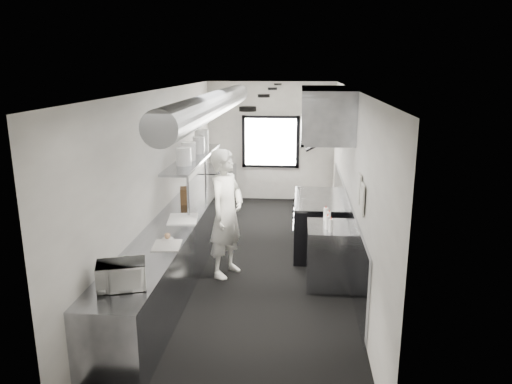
% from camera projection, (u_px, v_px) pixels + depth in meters
% --- Properties ---
extents(floor, '(3.00, 8.00, 0.01)m').
position_uv_depth(floor, '(255.00, 262.00, 8.06)').
color(floor, black).
rests_on(floor, ground).
extents(ceiling, '(3.00, 8.00, 0.01)m').
position_uv_depth(ceiling, '(255.00, 90.00, 7.35)').
color(ceiling, white).
rests_on(ceiling, wall_back).
extents(wall_back, '(3.00, 0.02, 2.80)m').
position_uv_depth(wall_back, '(271.00, 142.00, 11.56)').
color(wall_back, silver).
rests_on(wall_back, floor).
extents(wall_front, '(3.00, 0.02, 2.80)m').
position_uv_depth(wall_front, '(210.00, 295.00, 3.85)').
color(wall_front, silver).
rests_on(wall_front, floor).
extents(wall_left, '(0.02, 8.00, 2.80)m').
position_uv_depth(wall_left, '(163.00, 178.00, 7.83)').
color(wall_left, silver).
rests_on(wall_left, floor).
extents(wall_right, '(0.02, 8.00, 2.80)m').
position_uv_depth(wall_right, '(352.00, 182.00, 7.58)').
color(wall_right, silver).
rests_on(wall_right, floor).
extents(wall_cladding, '(0.03, 5.50, 1.10)m').
position_uv_depth(wall_cladding, '(346.00, 228.00, 8.08)').
color(wall_cladding, gray).
rests_on(wall_cladding, wall_right).
extents(hvac_duct, '(0.40, 6.40, 0.40)m').
position_uv_depth(hvac_duct, '(214.00, 104.00, 7.86)').
color(hvac_duct, gray).
rests_on(hvac_duct, ceiling).
extents(service_window, '(1.36, 0.05, 1.25)m').
position_uv_depth(service_window, '(271.00, 142.00, 11.53)').
color(service_window, silver).
rests_on(service_window, wall_back).
extents(exhaust_hood, '(0.81, 2.20, 0.88)m').
position_uv_depth(exhaust_hood, '(325.00, 113.00, 8.04)').
color(exhaust_hood, gray).
rests_on(exhaust_hood, ceiling).
extents(prep_counter, '(0.70, 6.00, 0.90)m').
position_uv_depth(prep_counter, '(179.00, 245.00, 7.56)').
color(prep_counter, gray).
rests_on(prep_counter, floor).
extents(pass_shelf, '(0.45, 3.00, 0.68)m').
position_uv_depth(pass_shelf, '(194.00, 159.00, 8.74)').
color(pass_shelf, gray).
rests_on(pass_shelf, prep_counter).
extents(range, '(0.88, 1.60, 0.94)m').
position_uv_depth(range, '(318.00, 224.00, 8.52)').
color(range, black).
rests_on(range, floor).
extents(bottle_station, '(0.65, 0.80, 0.90)m').
position_uv_depth(bottle_station, '(329.00, 255.00, 7.17)').
color(bottle_station, gray).
rests_on(bottle_station, floor).
extents(far_work_table, '(0.70, 1.20, 0.90)m').
position_uv_depth(far_work_table, '(218.00, 188.00, 11.13)').
color(far_work_table, gray).
rests_on(far_work_table, floor).
extents(notice_sheet_a, '(0.02, 0.28, 0.38)m').
position_uv_depth(notice_sheet_a, '(359.00, 188.00, 6.37)').
color(notice_sheet_a, beige).
rests_on(notice_sheet_a, wall_right).
extents(notice_sheet_b, '(0.02, 0.28, 0.38)m').
position_uv_depth(notice_sheet_b, '(362.00, 199.00, 6.05)').
color(notice_sheet_b, beige).
rests_on(notice_sheet_b, wall_right).
extents(line_cook, '(0.73, 0.85, 1.97)m').
position_uv_depth(line_cook, '(226.00, 213.00, 7.38)').
color(line_cook, white).
rests_on(line_cook, floor).
extents(microwave, '(0.55, 0.48, 0.28)m').
position_uv_depth(microwave, '(121.00, 275.00, 5.08)').
color(microwave, silver).
rests_on(microwave, prep_counter).
extents(deli_tub_a, '(0.19, 0.19, 0.11)m').
position_uv_depth(deli_tub_a, '(124.00, 262.00, 5.62)').
color(deli_tub_a, '#A9B6A8').
rests_on(deli_tub_a, prep_counter).
extents(deli_tub_b, '(0.19, 0.19, 0.11)m').
position_uv_depth(deli_tub_b, '(121.00, 263.00, 5.59)').
color(deli_tub_b, '#A9B6A8').
rests_on(deli_tub_b, prep_counter).
extents(newspaper, '(0.39, 0.47, 0.01)m').
position_uv_depth(newspaper, '(167.00, 245.00, 6.30)').
color(newspaper, silver).
rests_on(newspaper, prep_counter).
extents(small_plate, '(0.16, 0.16, 0.01)m').
position_uv_depth(small_plate, '(168.00, 239.00, 6.51)').
color(small_plate, silver).
rests_on(small_plate, prep_counter).
extents(pastry, '(0.08, 0.08, 0.08)m').
position_uv_depth(pastry, '(167.00, 236.00, 6.50)').
color(pastry, tan).
rests_on(pastry, small_plate).
extents(cutting_board, '(0.51, 0.63, 0.02)m').
position_uv_depth(cutting_board, '(183.00, 219.00, 7.36)').
color(cutting_board, white).
rests_on(cutting_board, prep_counter).
extents(knife_block, '(0.16, 0.26, 0.27)m').
position_uv_depth(knife_block, '(184.00, 196.00, 8.19)').
color(knife_block, brown).
rests_on(knife_block, prep_counter).
extents(plate_stack_a, '(0.29, 0.29, 0.29)m').
position_uv_depth(plate_stack_a, '(184.00, 156.00, 7.96)').
color(plate_stack_a, silver).
rests_on(plate_stack_a, pass_shelf).
extents(plate_stack_b, '(0.26, 0.26, 0.32)m').
position_uv_depth(plate_stack_b, '(189.00, 151.00, 8.37)').
color(plate_stack_b, silver).
rests_on(plate_stack_b, pass_shelf).
extents(plate_stack_c, '(0.22, 0.22, 0.31)m').
position_uv_depth(plate_stack_c, '(199.00, 145.00, 9.02)').
color(plate_stack_c, silver).
rests_on(plate_stack_c, pass_shelf).
extents(plate_stack_d, '(0.29, 0.29, 0.41)m').
position_uv_depth(plate_stack_d, '(202.00, 140.00, 9.30)').
color(plate_stack_d, silver).
rests_on(plate_stack_d, pass_shelf).
extents(squeeze_bottle_a, '(0.08, 0.08, 0.19)m').
position_uv_depth(squeeze_bottle_a, '(331.00, 226.00, 6.79)').
color(squeeze_bottle_a, white).
rests_on(squeeze_bottle_a, bottle_station).
extents(squeeze_bottle_b, '(0.08, 0.08, 0.19)m').
position_uv_depth(squeeze_bottle_b, '(327.00, 223.00, 6.91)').
color(squeeze_bottle_b, white).
rests_on(squeeze_bottle_b, bottle_station).
extents(squeeze_bottle_c, '(0.06, 0.06, 0.16)m').
position_uv_depth(squeeze_bottle_c, '(328.00, 222.00, 7.01)').
color(squeeze_bottle_c, white).
rests_on(squeeze_bottle_c, bottle_station).
extents(squeeze_bottle_d, '(0.06, 0.06, 0.16)m').
position_uv_depth(squeeze_bottle_d, '(329.00, 217.00, 7.22)').
color(squeeze_bottle_d, white).
rests_on(squeeze_bottle_d, bottle_station).
extents(squeeze_bottle_e, '(0.08, 0.08, 0.19)m').
position_uv_depth(squeeze_bottle_e, '(326.00, 214.00, 7.31)').
color(squeeze_bottle_e, white).
rests_on(squeeze_bottle_e, bottle_station).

